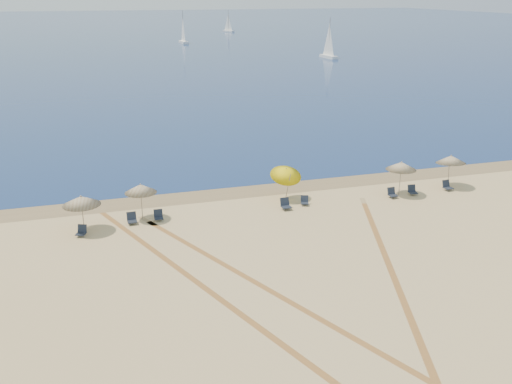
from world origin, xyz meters
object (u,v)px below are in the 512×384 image
at_px(chair_9, 447,186).
at_px(chair_4, 158,216).
at_px(umbrella_5, 451,159).
at_px(chair_5, 286,204).
at_px(chair_2, 81,231).
at_px(umbrella_3, 286,173).
at_px(chair_7, 392,193).
at_px(umbrella_4, 401,166).
at_px(umbrella_1, 81,201).
at_px(sailboat_1, 228,25).
at_px(chair_8, 412,190).
at_px(chair_6, 305,201).
at_px(umbrella_2, 141,189).
at_px(sailboat_3, 329,46).
at_px(sailboat_0, 183,34).
at_px(chair_3, 132,219).

bearing_deg(chair_9, chair_4, 173.21).
bearing_deg(umbrella_5, chair_5, -176.07).
distance_m(chair_2, chair_5, 13.13).
bearing_deg(umbrella_3, chair_7, -13.18).
bearing_deg(chair_2, umbrella_4, 25.39).
xyz_separation_m(umbrella_3, chair_4, (-9.02, -1.20, -1.69)).
distance_m(umbrella_1, sailboat_1, 175.44).
bearing_deg(umbrella_3, chair_8, -10.04).
bearing_deg(chair_5, chair_6, 11.97).
height_order(umbrella_2, umbrella_3, umbrella_3).
bearing_deg(umbrella_3, sailboat_3, 64.48).
bearing_deg(sailboat_1, chair_4, -134.73).
bearing_deg(sailboat_0, chair_5, -100.02).
distance_m(sailboat_0, sailboat_3, 50.59).
distance_m(umbrella_4, chair_9, 4.27).
xyz_separation_m(chair_3, chair_4, (1.67, 0.09, -0.02)).
xyz_separation_m(umbrella_4, sailboat_3, (30.30, 81.83, 0.41)).
height_order(umbrella_1, sailboat_3, sailboat_3).
bearing_deg(chair_7, chair_5, 178.16).
bearing_deg(umbrella_5, sailboat_3, 72.34).
distance_m(umbrella_2, chair_4, 2.06).
bearing_deg(chair_7, umbrella_1, 178.10).
bearing_deg(umbrella_1, sailboat_3, 57.66).
height_order(umbrella_2, chair_9, umbrella_2).
xyz_separation_m(chair_2, chair_7, (21.09, 0.63, 0.02)).
xyz_separation_m(chair_7, sailboat_1, (30.62, 167.77, 1.86)).
xyz_separation_m(umbrella_1, chair_8, (22.61, 0.05, -1.66)).
bearing_deg(umbrella_5, umbrella_1, -178.13).
bearing_deg(umbrella_2, umbrella_3, 4.13).
xyz_separation_m(chair_3, chair_8, (19.72, -0.31, -0.01)).
bearing_deg(chair_7, umbrella_4, 25.81).
relative_size(umbrella_2, chair_8, 3.34).
distance_m(chair_5, chair_9, 12.62).
xyz_separation_m(chair_3, chair_6, (11.58, -0.03, -0.04)).
height_order(umbrella_5, chair_5, umbrella_5).
relative_size(chair_4, chair_8, 0.93).
bearing_deg(sailboat_3, umbrella_2, -127.42).
distance_m(chair_2, sailboat_1, 176.17).
bearing_deg(chair_2, chair_5, 25.51).
bearing_deg(chair_6, sailboat_1, 96.24).
distance_m(umbrella_4, sailboat_1, 170.00).
height_order(umbrella_3, umbrella_5, umbrella_3).
bearing_deg(chair_3, umbrella_1, -173.95).
bearing_deg(umbrella_5, chair_6, -177.44).
height_order(chair_8, sailboat_0, sailboat_0).
bearing_deg(sailboat_0, umbrella_2, -104.21).
xyz_separation_m(umbrella_3, sailboat_3, (38.44, 80.52, 0.55)).
bearing_deg(chair_2, umbrella_3, 32.38).
relative_size(umbrella_4, sailboat_1, 0.35).
bearing_deg(chair_5, umbrella_1, 177.60).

